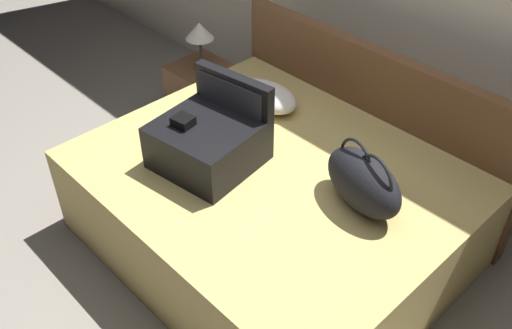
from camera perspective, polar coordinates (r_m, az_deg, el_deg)
The scene contains 8 objects.
ground_plane at distance 3.24m, azimuth -3.64°, elevation -11.44°, with size 12.00×12.00×0.00m, color gray.
bed at distance 3.22m, azimuth 1.54°, elevation -4.42°, with size 1.96×1.60×0.57m, color tan.
headboard at distance 3.62m, azimuth 11.07°, elevation 4.32°, with size 2.00×0.08×0.97m, color brown.
hard_case_large at distance 3.01m, azimuth -4.73°, elevation 2.57°, with size 0.56×0.56×0.44m.
duffel_bag at distance 2.78m, azimuth 10.66°, elevation -1.68°, with size 0.52×0.34×0.34m.
pillow_near_headboard at distance 3.50m, azimuth 1.01°, elevation 6.82°, with size 0.43×0.27×0.14m, color white.
nightstand at distance 4.30m, azimuth -5.24°, elevation 6.89°, with size 0.44×0.40×0.46m, color brown.
table_lamp at distance 4.06m, azimuth -5.66°, elevation 12.97°, with size 0.20×0.20×0.35m.
Camera 1 is at (1.64, -1.29, 2.48)m, focal length 40.13 mm.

